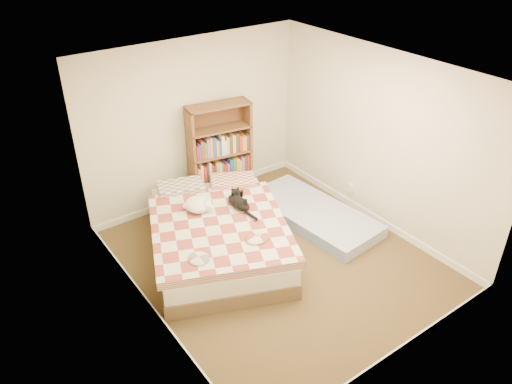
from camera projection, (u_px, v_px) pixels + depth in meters
room at (278, 180)px, 5.95m from camera, size 3.51×4.01×2.51m
bed at (216, 233)px, 6.60m from camera, size 2.36×2.73×0.61m
bookshelf at (220, 166)px, 7.62m from camera, size 0.99×0.46×1.57m
floor_mattress at (313, 214)px, 7.34m from camera, size 1.08×2.08×0.18m
black_cat at (238, 201)px, 6.63m from camera, size 0.35×0.72×0.16m
white_dog at (198, 205)px, 6.53m from camera, size 0.37×0.41×0.17m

